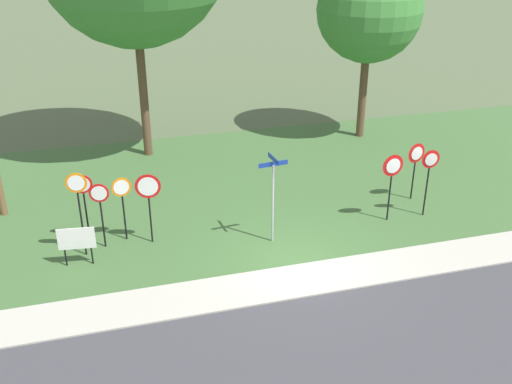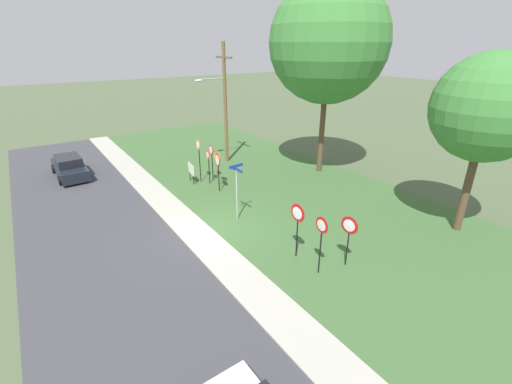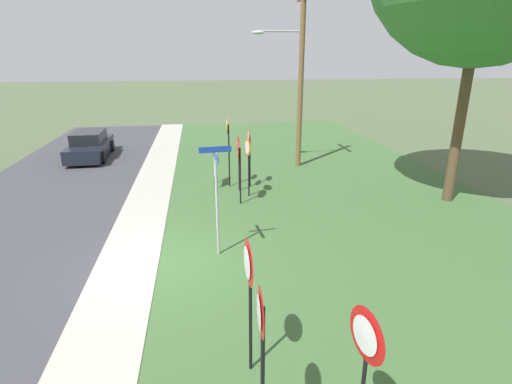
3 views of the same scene
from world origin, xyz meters
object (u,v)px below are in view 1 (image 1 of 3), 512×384
stop_sign_far_left (122,196)px  stop_sign_far_center (78,198)px  stop_sign_near_left (100,203)px  notice_board (77,241)px  street_name_post (273,192)px  yield_sign_far_left (392,172)px  yield_sign_near_left (430,168)px  stop_sign_far_right (84,195)px  yield_sign_near_right (416,158)px  oak_tree_right (370,10)px  stop_sign_near_right (148,193)px

stop_sign_far_left → stop_sign_far_center: (-1.29, -0.63, 0.41)m
stop_sign_near_left → notice_board: (-0.80, -0.85, -0.74)m
street_name_post → notice_board: size_ratio=2.36×
yield_sign_far_left → stop_sign_far_left: bearing=169.2°
stop_sign_far_left → yield_sign_near_left: (10.15, -1.11, 0.24)m
notice_board → stop_sign_far_left: bearing=45.0°
stop_sign_far_right → yield_sign_near_right: bearing=2.0°
stop_sign_near_left → street_name_post: bearing=-2.7°
oak_tree_right → stop_sign_near_left: bearing=-149.2°
stop_sign_near_left → oak_tree_right: (12.08, 7.19, 4.20)m
stop_sign_near_right → yield_sign_near_right: size_ratio=1.09×
stop_sign_near_right → notice_board: stop_sign_near_right is taller
street_name_post → oak_tree_right: oak_tree_right is taller
stop_sign_near_left → yield_sign_near_left: yield_sign_near_left is taller
stop_sign_near_left → oak_tree_right: 14.67m
yield_sign_near_right → oak_tree_right: oak_tree_right is taller
stop_sign_far_center → yield_sign_near_right: (11.67, 0.79, -0.36)m
stop_sign_near_left → stop_sign_far_center: size_ratio=0.79×
stop_sign_far_right → stop_sign_far_left: bearing=-7.3°
yield_sign_near_right → notice_board: size_ratio=1.75×
stop_sign_far_right → yield_sign_far_left: 10.01m
stop_sign_far_center → yield_sign_far_left: bearing=3.3°
stop_sign_near_left → yield_sign_near_right: (11.07, 0.46, 0.05)m
oak_tree_right → notice_board: bearing=-148.0°
stop_sign_far_left → street_name_post: 4.74m
yield_sign_far_left → street_name_post: size_ratio=0.82×
stop_sign_near_right → yield_sign_far_left: bearing=3.4°
stop_sign_far_right → yield_sign_far_left: size_ratio=0.97×
stop_sign_far_left → stop_sign_near_right: bearing=-37.2°
yield_sign_far_left → street_name_post: bearing=-179.9°
oak_tree_right → stop_sign_near_right: bearing=-145.4°
stop_sign_near_left → yield_sign_far_left: (9.46, -0.80, 0.24)m
stop_sign_far_right → oak_tree_right: (12.55, 6.71, 4.10)m
stop_sign_near_right → street_name_post: (3.74, -0.97, 0.01)m
stop_sign_far_left → stop_sign_far_right: 1.17m
stop_sign_near_left → street_name_post: (5.21, -1.08, 0.19)m
stop_sign_far_center → oak_tree_right: bearing=36.6°
stop_sign_near_right → street_name_post: size_ratio=0.81×
yield_sign_near_left → notice_board: size_ratio=1.96×
yield_sign_far_left → oak_tree_right: 9.30m
yield_sign_far_left → notice_board: bearing=176.6°
notice_board → stop_sign_near_right: bearing=25.3°
stop_sign_far_left → oak_tree_right: bearing=21.4°
yield_sign_near_left → stop_sign_far_right: bearing=175.3°
stop_sign_far_left → stop_sign_far_center: 1.49m
stop_sign_far_left → stop_sign_far_right: size_ratio=0.94×
stop_sign_near_right → yield_sign_near_right: (9.60, 0.57, -0.13)m
stop_sign_near_left → notice_board: bearing=-123.9°
stop_sign_far_center → stop_sign_far_right: 0.89m
yield_sign_far_left → notice_board: (-10.25, -0.05, -0.98)m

